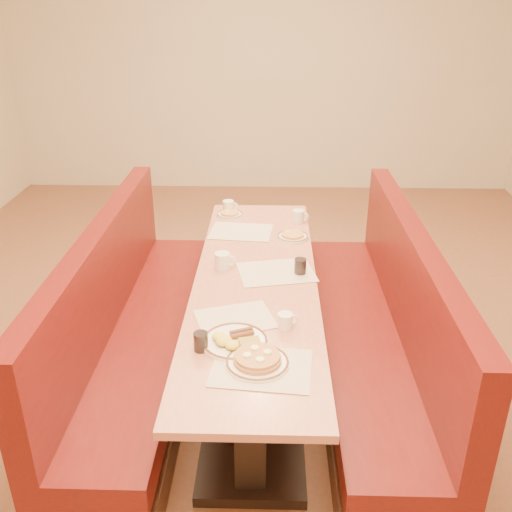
{
  "coord_description": "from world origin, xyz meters",
  "views": [
    {
      "loc": [
        0.09,
        -2.89,
        2.26
      ],
      "look_at": [
        0.0,
        0.11,
        0.85
      ],
      "focal_mm": 40.0,
      "sensor_mm": 36.0,
      "label": 1
    }
  ],
  "objects_px": {
    "booth_right": "(378,339)",
    "coffee_mug_b": "(223,260)",
    "coffee_mug_c": "(299,216)",
    "coffee_mug_a": "(286,321)",
    "soda_tumbler_near": "(201,342)",
    "booth_left": "(135,336)",
    "soda_tumbler_mid": "(300,266)",
    "coffee_mug_d": "(229,206)",
    "pancake_plate": "(257,361)",
    "eggs_plate": "(234,341)",
    "diner_table": "(255,336)"
  },
  "relations": [
    {
      "from": "coffee_mug_d",
      "to": "soda_tumbler_near",
      "type": "height_order",
      "value": "soda_tumbler_near"
    },
    {
      "from": "coffee_mug_b",
      "to": "coffee_mug_c",
      "type": "distance_m",
      "value": 0.9
    },
    {
      "from": "pancake_plate",
      "to": "coffee_mug_c",
      "type": "bearing_deg",
      "value": 81.69
    },
    {
      "from": "coffee_mug_a",
      "to": "pancake_plate",
      "type": "bearing_deg",
      "value": -130.99
    },
    {
      "from": "pancake_plate",
      "to": "coffee_mug_c",
      "type": "height_order",
      "value": "coffee_mug_c"
    },
    {
      "from": "coffee_mug_a",
      "to": "soda_tumbler_near",
      "type": "xyz_separation_m",
      "value": [
        -0.39,
        -0.2,
        0.0
      ]
    },
    {
      "from": "booth_left",
      "to": "pancake_plate",
      "type": "relative_size",
      "value": 8.73
    },
    {
      "from": "booth_right",
      "to": "coffee_mug_b",
      "type": "xyz_separation_m",
      "value": [
        -0.93,
        0.15,
        0.44
      ]
    },
    {
      "from": "pancake_plate",
      "to": "soda_tumbler_near",
      "type": "relative_size",
      "value": 3.11
    },
    {
      "from": "booth_left",
      "to": "coffee_mug_c",
      "type": "distance_m",
      "value": 1.43
    },
    {
      "from": "booth_left",
      "to": "coffee_mug_a",
      "type": "xyz_separation_m",
      "value": [
        0.9,
        -0.5,
        0.43
      ]
    },
    {
      "from": "coffee_mug_b",
      "to": "coffee_mug_c",
      "type": "bearing_deg",
      "value": 58.37
    },
    {
      "from": "diner_table",
      "to": "eggs_plate",
      "type": "bearing_deg",
      "value": -96.95
    },
    {
      "from": "diner_table",
      "to": "soda_tumbler_near",
      "type": "relative_size",
      "value": 27.15
    },
    {
      "from": "coffee_mug_a",
      "to": "soda_tumbler_near",
      "type": "relative_size",
      "value": 1.12
    },
    {
      "from": "booth_left",
      "to": "pancake_plate",
      "type": "xyz_separation_m",
      "value": [
        0.76,
        -0.81,
        0.41
      ]
    },
    {
      "from": "eggs_plate",
      "to": "coffee_mug_d",
      "type": "relative_size",
      "value": 2.72
    },
    {
      "from": "coffee_mug_b",
      "to": "coffee_mug_c",
      "type": "height_order",
      "value": "coffee_mug_b"
    },
    {
      "from": "booth_left",
      "to": "coffee_mug_d",
      "type": "distance_m",
      "value": 1.28
    },
    {
      "from": "eggs_plate",
      "to": "soda_tumbler_mid",
      "type": "distance_m",
      "value": 0.82
    },
    {
      "from": "booth_left",
      "to": "coffee_mug_c",
      "type": "xyz_separation_m",
      "value": [
        1.02,
        0.91,
        0.43
      ]
    },
    {
      "from": "booth_left",
      "to": "pancake_plate",
      "type": "height_order",
      "value": "booth_left"
    },
    {
      "from": "eggs_plate",
      "to": "pancake_plate",
      "type": "bearing_deg",
      "value": -54.38
    },
    {
      "from": "booth_right",
      "to": "pancake_plate",
      "type": "height_order",
      "value": "booth_right"
    },
    {
      "from": "eggs_plate",
      "to": "coffee_mug_c",
      "type": "height_order",
      "value": "coffee_mug_c"
    },
    {
      "from": "coffee_mug_a",
      "to": "coffee_mug_d",
      "type": "bearing_deg",
      "value": 85.79
    },
    {
      "from": "pancake_plate",
      "to": "coffee_mug_d",
      "type": "relative_size",
      "value": 2.46
    },
    {
      "from": "diner_table",
      "to": "booth_left",
      "type": "xyz_separation_m",
      "value": [
        -0.73,
        0.0,
        -0.01
      ]
    },
    {
      "from": "diner_table",
      "to": "booth_right",
      "type": "xyz_separation_m",
      "value": [
        0.73,
        0.0,
        -0.01
      ]
    },
    {
      "from": "eggs_plate",
      "to": "coffee_mug_a",
      "type": "distance_m",
      "value": 0.29
    },
    {
      "from": "coffee_mug_a",
      "to": "coffee_mug_b",
      "type": "distance_m",
      "value": 0.75
    },
    {
      "from": "booth_left",
      "to": "booth_right",
      "type": "xyz_separation_m",
      "value": [
        1.46,
        0.0,
        0.0
      ]
    },
    {
      "from": "booth_right",
      "to": "soda_tumbler_mid",
      "type": "height_order",
      "value": "booth_right"
    },
    {
      "from": "coffee_mug_d",
      "to": "eggs_plate",
      "type": "bearing_deg",
      "value": -85.42
    },
    {
      "from": "eggs_plate",
      "to": "soda_tumbler_near",
      "type": "xyz_separation_m",
      "value": [
        -0.15,
        -0.05,
        0.03
      ]
    },
    {
      "from": "booth_right",
      "to": "soda_tumbler_near",
      "type": "bearing_deg",
      "value": -143.81
    },
    {
      "from": "soda_tumbler_near",
      "to": "booth_left",
      "type": "bearing_deg",
      "value": 125.5
    },
    {
      "from": "diner_table",
      "to": "coffee_mug_c",
      "type": "relative_size",
      "value": 21.45
    },
    {
      "from": "coffee_mug_d",
      "to": "soda_tumbler_near",
      "type": "bearing_deg",
      "value": -90.31
    },
    {
      "from": "coffee_mug_b",
      "to": "eggs_plate",
      "type": "bearing_deg",
      "value": -80.96
    },
    {
      "from": "pancake_plate",
      "to": "coffee_mug_c",
      "type": "relative_size",
      "value": 2.46
    },
    {
      "from": "booth_right",
      "to": "eggs_plate",
      "type": "relative_size",
      "value": 7.92
    },
    {
      "from": "coffee_mug_a",
      "to": "soda_tumbler_mid",
      "type": "height_order",
      "value": "soda_tumbler_mid"
    },
    {
      "from": "diner_table",
      "to": "coffee_mug_a",
      "type": "xyz_separation_m",
      "value": [
        0.16,
        -0.5,
        0.42
      ]
    },
    {
      "from": "booth_right",
      "to": "coffee_mug_c",
      "type": "height_order",
      "value": "booth_right"
    },
    {
      "from": "eggs_plate",
      "to": "coffee_mug_b",
      "type": "distance_m",
      "value": 0.82
    },
    {
      "from": "soda_tumbler_near",
      "to": "soda_tumbler_mid",
      "type": "height_order",
      "value": "soda_tumbler_mid"
    },
    {
      "from": "coffee_mug_a",
      "to": "coffee_mug_c",
      "type": "height_order",
      "value": "coffee_mug_c"
    },
    {
      "from": "pancake_plate",
      "to": "eggs_plate",
      "type": "bearing_deg",
      "value": 125.62
    },
    {
      "from": "pancake_plate",
      "to": "eggs_plate",
      "type": "distance_m",
      "value": 0.19
    }
  ]
}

